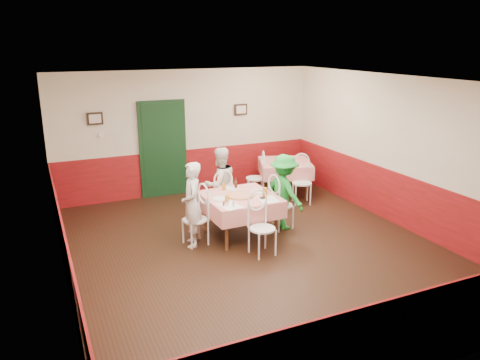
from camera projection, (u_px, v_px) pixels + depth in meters
name	position (u px, v px, depth m)	size (l,w,h in m)	color
floor	(255.00, 249.00, 7.92)	(7.00, 7.00, 0.00)	black
ceiling	(256.00, 81.00, 7.12)	(7.00, 7.00, 0.00)	white
back_wall	(188.00, 132.00, 10.58)	(6.00, 0.10, 2.80)	beige
front_wall	(417.00, 257.00, 4.46)	(6.00, 0.10, 2.80)	beige
left_wall	(57.00, 193.00, 6.34)	(0.10, 7.00, 2.80)	beige
right_wall	(400.00, 152.00, 8.70)	(0.10, 7.00, 2.80)	beige
wainscot_back	(189.00, 171.00, 10.82)	(6.00, 0.03, 1.00)	maroon
wainscot_front	(406.00, 337.00, 4.73)	(6.00, 0.03, 1.00)	maroon
wainscot_left	(65.00, 253.00, 6.60)	(0.03, 7.00, 1.00)	maroon
wainscot_right	(395.00, 198.00, 8.95)	(0.03, 7.00, 1.00)	maroon
door	(163.00, 150.00, 10.40)	(0.96, 0.06, 2.10)	black
picture_left	(95.00, 119.00, 9.62)	(0.32, 0.03, 0.26)	black
picture_right	(241.00, 109.00, 10.92)	(0.32, 0.03, 0.26)	black
thermostat	(101.00, 135.00, 9.76)	(0.10, 0.03, 0.10)	white
main_table	(240.00, 216.00, 8.36)	(1.22, 1.22, 0.77)	red
second_table	(285.00, 178.00, 10.73)	(1.12, 1.12, 0.77)	red
chair_left	(195.00, 220.00, 7.99)	(0.42, 0.42, 0.90)	white
chair_right	(281.00, 205.00, 8.69)	(0.42, 0.42, 0.90)	white
chair_far	(221.00, 198.00, 9.07)	(0.42, 0.42, 0.90)	white
chair_near	(262.00, 229.00, 7.60)	(0.42, 0.42, 0.90)	white
chair_second_a	(255.00, 178.00, 10.41)	(0.42, 0.42, 0.90)	white
chair_second_b	(302.00, 183.00, 10.05)	(0.42, 0.42, 0.90)	white
pizza	(240.00, 195.00, 8.22)	(0.48, 0.48, 0.03)	#B74723
plate_left	(220.00, 199.00, 8.07)	(0.25, 0.25, 0.01)	white
plate_right	(261.00, 192.00, 8.44)	(0.25, 0.25, 0.01)	white
plate_far	(232.00, 189.00, 8.61)	(0.25, 0.25, 0.01)	white
glass_a	(227.00, 200.00, 7.84)	(0.07, 0.07, 0.13)	#BF7219
glass_b	(265.00, 192.00, 8.20)	(0.08, 0.08, 0.15)	#BF7219
glass_c	(224.00, 187.00, 8.55)	(0.07, 0.07, 0.12)	#BF7219
beer_bottle	(236.00, 183.00, 8.64)	(0.05, 0.05, 0.20)	#381C0A
shaker_a	(227.00, 204.00, 7.71)	(0.04, 0.04, 0.09)	silver
shaker_b	(233.00, 205.00, 7.67)	(0.04, 0.04, 0.09)	silver
shaker_c	(224.00, 203.00, 7.72)	(0.04, 0.04, 0.09)	#B23319
menu_left	(230.00, 206.00, 7.74)	(0.30, 0.40, 0.00)	white
menu_right	(268.00, 199.00, 8.06)	(0.30, 0.40, 0.00)	white
wallet	(263.00, 198.00, 8.11)	(0.11, 0.09, 0.02)	black
diner_left	(192.00, 205.00, 7.89)	(0.53, 0.35, 1.46)	gray
diner_far	(220.00, 184.00, 9.04)	(0.70, 0.55, 1.45)	gray
diner_right	(284.00, 192.00, 8.64)	(0.91, 0.52, 1.41)	gray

